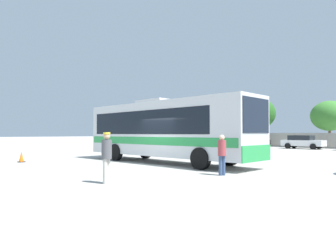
% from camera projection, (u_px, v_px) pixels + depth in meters
% --- Properties ---
extents(ground_plane, '(300.00, 300.00, 0.00)m').
position_uv_depth(ground_plane, '(255.00, 156.00, 22.91)').
color(ground_plane, '#A3A099').
extents(perimeter_wall, '(80.00, 0.30, 1.76)m').
position_uv_depth(perimeter_wall, '(330.00, 141.00, 34.17)').
color(perimeter_wall, '#9E998C').
rests_on(perimeter_wall, ground_plane).
extents(coach_bus_silver_green, '(11.67, 2.95, 3.72)m').
position_uv_depth(coach_bus_silver_green, '(164.00, 129.00, 17.66)').
color(coach_bus_silver_green, silver).
rests_on(coach_bus_silver_green, ground_plane).
extents(attendant_by_bus_door, '(0.42, 0.42, 1.64)m').
position_uv_depth(attendant_by_bus_door, '(222.00, 152.00, 12.22)').
color(attendant_by_bus_door, '#33476B').
rests_on(attendant_by_bus_door, ground_plane).
extents(passenger_waiting_on_apron, '(0.45, 0.45, 1.74)m').
position_uv_depth(passenger_waiting_on_apron, '(107.00, 154.00, 10.24)').
color(passenger_waiting_on_apron, '#B7B2A8').
rests_on(passenger_waiting_on_apron, ground_plane).
extents(parked_car_leftmost_black, '(4.33, 2.10, 1.44)m').
position_uv_depth(parked_car_leftmost_black, '(252.00, 141.00, 38.35)').
color(parked_car_leftmost_black, black).
rests_on(parked_car_leftmost_black, ground_plane).
extents(parked_car_second_white, '(4.40, 2.10, 1.50)m').
position_uv_depth(parked_car_second_white, '(303.00, 142.00, 33.42)').
color(parked_car_second_white, silver).
rests_on(parked_car_second_white, ground_plane).
extents(roadside_tree_left, '(5.82, 5.82, 7.20)m').
position_uv_depth(roadside_tree_left, '(256.00, 114.00, 45.95)').
color(roadside_tree_left, brown).
rests_on(roadside_tree_left, ground_plane).
extents(roadside_tree_midleft, '(4.67, 4.67, 6.02)m').
position_uv_depth(roadside_tree_midleft, '(329.00, 116.00, 39.72)').
color(roadside_tree_midleft, brown).
rests_on(roadside_tree_midleft, ground_plane).
extents(traffic_cone_on_apron, '(0.36, 0.36, 0.64)m').
position_uv_depth(traffic_cone_on_apron, '(21.00, 157.00, 17.83)').
color(traffic_cone_on_apron, black).
rests_on(traffic_cone_on_apron, ground_plane).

